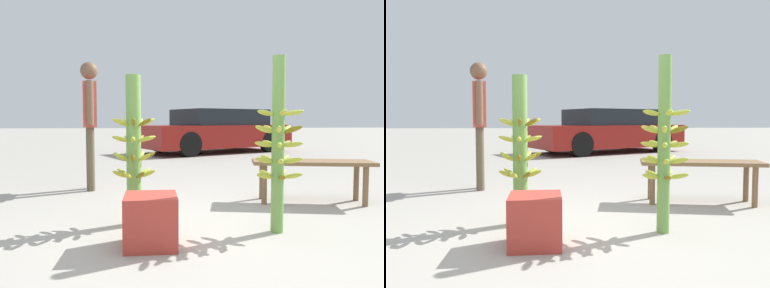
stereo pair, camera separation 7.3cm
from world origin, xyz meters
The scene contains 7 objects.
ground_plane centered at (0.00, 0.00, 0.00)m, with size 80.00×80.00×0.00m, color #9E998E.
banana_stalk_left centered at (-0.60, 0.43, 0.67)m, with size 0.40×0.40×1.33m.
banana_stalk_center centered at (0.59, 0.07, 0.73)m, with size 0.40×0.40×1.46m.
vendor_person centered at (-1.26, 2.18, 1.03)m, with size 0.24×0.56×1.69m.
market_bench centered at (1.35, 1.13, 0.40)m, with size 1.37×0.67×0.48m.
parked_car centered at (1.40, 7.80, 0.61)m, with size 4.73×3.53×1.23m.
produce_crate centered at (-0.45, -0.17, 0.19)m, with size 0.38×0.38×0.38m.
Camera 1 is at (-0.43, -2.90, 0.93)m, focal length 35.00 mm.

